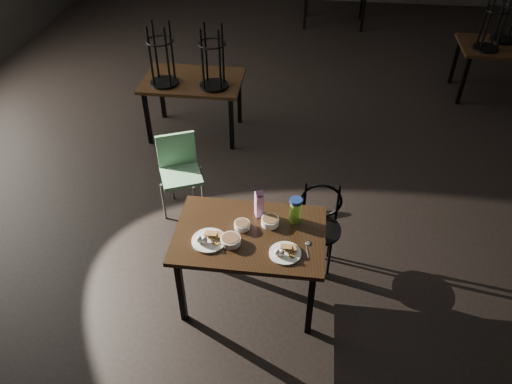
# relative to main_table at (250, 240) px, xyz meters

# --- Properties ---
(main_table) EXTENTS (1.20, 0.80, 0.75)m
(main_table) POSITION_rel_main_table_xyz_m (0.00, 0.00, 0.00)
(main_table) COLOR black
(main_table) RESTS_ON ground
(plate_left) EXTENTS (0.27, 0.27, 0.09)m
(plate_left) POSITION_rel_main_table_xyz_m (-0.31, -0.13, 0.10)
(plate_left) COLOR white
(plate_left) RESTS_ON main_table
(plate_right) EXTENTS (0.25, 0.25, 0.08)m
(plate_right) POSITION_rel_main_table_xyz_m (0.29, -0.19, 0.10)
(plate_right) COLOR white
(plate_right) RESTS_ON main_table
(bowl_near) EXTENTS (0.13, 0.13, 0.05)m
(bowl_near) POSITION_rel_main_table_xyz_m (-0.07, 0.06, 0.11)
(bowl_near) COLOR white
(bowl_near) RESTS_ON main_table
(bowl_far) EXTENTS (0.15, 0.15, 0.06)m
(bowl_far) POSITION_rel_main_table_xyz_m (0.15, 0.13, 0.11)
(bowl_far) COLOR white
(bowl_far) RESTS_ON main_table
(bowl_big) EXTENTS (0.16, 0.16, 0.05)m
(bowl_big) POSITION_rel_main_table_xyz_m (-0.13, -0.13, 0.11)
(bowl_big) COLOR white
(bowl_big) RESTS_ON main_table
(juice_carton) EXTENTS (0.08, 0.08, 0.26)m
(juice_carton) POSITION_rel_main_table_xyz_m (0.05, 0.23, 0.20)
(juice_carton) COLOR #991B88
(juice_carton) RESTS_ON main_table
(water_bottle) EXTENTS (0.12, 0.12, 0.23)m
(water_bottle) POSITION_rel_main_table_xyz_m (0.35, 0.19, 0.20)
(water_bottle) COLOR #96EE46
(water_bottle) RESTS_ON main_table
(spoon) EXTENTS (0.05, 0.19, 0.01)m
(spoon) POSITION_rel_main_table_xyz_m (0.46, -0.07, 0.08)
(spoon) COLOR silver
(spoon) RESTS_ON main_table
(bentwood_chair) EXTENTS (0.39, 0.39, 0.83)m
(bentwood_chair) POSITION_rel_main_table_xyz_m (0.56, 0.50, -0.18)
(bentwood_chair) COLOR black
(bentwood_chair) RESTS_ON ground
(school_chair) EXTENTS (0.51, 0.51, 0.84)m
(school_chair) POSITION_rel_main_table_xyz_m (-0.87, 1.11, -0.16)
(school_chair) COLOR #669E74
(school_chair) RESTS_ON ground
(bg_table_left) EXTENTS (1.20, 0.80, 1.48)m
(bg_table_left) POSITION_rel_main_table_xyz_m (-1.05, 2.53, 0.08)
(bg_table_left) COLOR black
(bg_table_left) RESTS_ON ground
(bg_table_right) EXTENTS (1.20, 0.80, 1.48)m
(bg_table_right) POSITION_rel_main_table_xyz_m (2.98, 4.07, 0.11)
(bg_table_right) COLOR black
(bg_table_right) RESTS_ON ground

